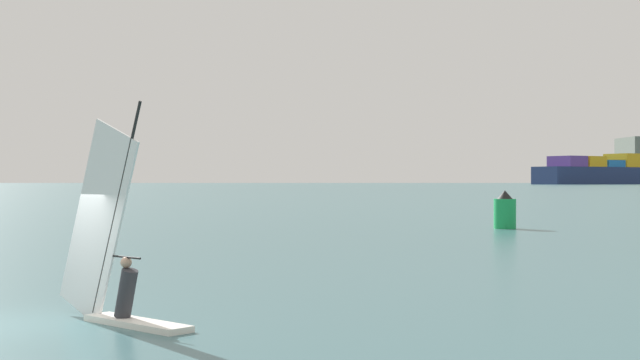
% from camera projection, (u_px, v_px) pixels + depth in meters
% --- Properties ---
extents(ground_plane, '(4000.00, 4000.00, 0.00)m').
position_uv_depth(ground_plane, '(27.00, 325.00, 17.16)').
color(ground_plane, '#386066').
extents(windsurfer, '(3.57, 2.39, 4.43)m').
position_uv_depth(windsurfer, '(116.00, 266.00, 17.44)').
color(windsurfer, white).
rests_on(windsurfer, ground_plane).
extents(cargo_ship, '(161.74, 148.68, 33.66)m').
position_uv_depth(cargo_ship, '(634.00, 172.00, 685.52)').
color(cargo_ship, navy).
rests_on(cargo_ship, ground_plane).
extents(channel_buoy, '(1.27, 1.27, 2.21)m').
position_uv_depth(channel_buoy, '(505.00, 211.00, 51.45)').
color(channel_buoy, '#19994C').
rests_on(channel_buoy, ground_plane).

